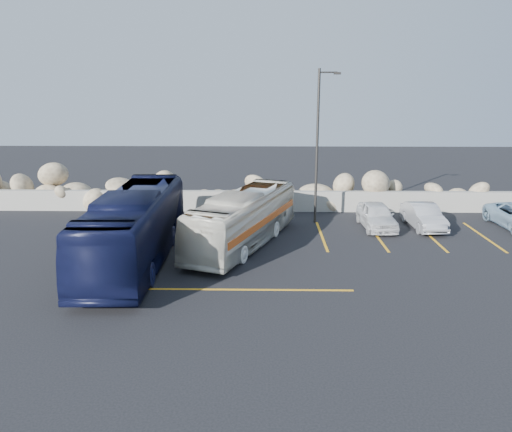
{
  "coord_description": "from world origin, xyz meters",
  "views": [
    {
      "loc": [
        -0.21,
        -16.52,
        7.1
      ],
      "look_at": [
        -0.58,
        4.0,
        1.77
      ],
      "focal_mm": 35.0,
      "sensor_mm": 36.0,
      "label": 1
    }
  ],
  "objects_px": {
    "lamppost": "(318,143)",
    "car_b": "(424,216)",
    "tour_coach": "(135,226)",
    "vintage_bus": "(244,219)",
    "car_a": "(377,216)"
  },
  "relations": [
    {
      "from": "lamppost",
      "to": "car_b",
      "type": "height_order",
      "value": "lamppost"
    },
    {
      "from": "tour_coach",
      "to": "car_b",
      "type": "relative_size",
      "value": 2.81
    },
    {
      "from": "vintage_bus",
      "to": "car_b",
      "type": "xyz_separation_m",
      "value": [
        9.17,
        3.0,
        -0.62
      ]
    },
    {
      "from": "car_b",
      "to": "vintage_bus",
      "type": "bearing_deg",
      "value": -164.64
    },
    {
      "from": "car_a",
      "to": "car_b",
      "type": "bearing_deg",
      "value": -1.42
    },
    {
      "from": "tour_coach",
      "to": "car_a",
      "type": "distance_m",
      "value": 12.33
    },
    {
      "from": "lamppost",
      "to": "vintage_bus",
      "type": "distance_m",
      "value": 6.25
    },
    {
      "from": "tour_coach",
      "to": "car_b",
      "type": "xyz_separation_m",
      "value": [
        13.57,
        5.24,
        -0.87
      ]
    },
    {
      "from": "lamppost",
      "to": "car_a",
      "type": "distance_m",
      "value": 4.83
    },
    {
      "from": "vintage_bus",
      "to": "car_a",
      "type": "relative_size",
      "value": 2.31
    },
    {
      "from": "lamppost",
      "to": "tour_coach",
      "type": "relative_size",
      "value": 0.75
    },
    {
      "from": "lamppost",
      "to": "tour_coach",
      "type": "xyz_separation_m",
      "value": [
        -8.13,
        -6.23,
        -2.8
      ]
    },
    {
      "from": "lamppost",
      "to": "vintage_bus",
      "type": "height_order",
      "value": "lamppost"
    },
    {
      "from": "vintage_bus",
      "to": "car_a",
      "type": "bearing_deg",
      "value": 44.1
    },
    {
      "from": "vintage_bus",
      "to": "car_b",
      "type": "bearing_deg",
      "value": 38.46
    }
  ]
}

